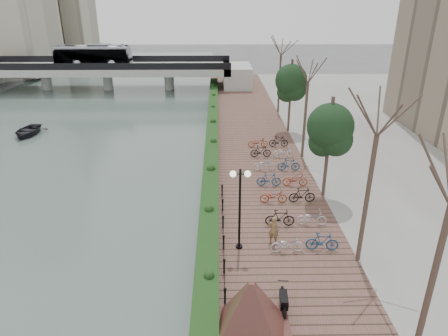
{
  "coord_description": "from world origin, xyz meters",
  "views": [
    {
      "loc": [
        1.15,
        -14.27,
        12.29
      ],
      "look_at": [
        1.53,
        10.09,
        2.0
      ],
      "focal_mm": 32.0,
      "sensor_mm": 36.0,
      "label": 1
    }
  ],
  "objects_px": {
    "pedestrian": "(274,230)",
    "boat": "(27,131)",
    "lamppost": "(240,192)",
    "motorcycle": "(283,299)",
    "granite_monument": "(251,312)"
  },
  "relations": [
    {
      "from": "granite_monument",
      "to": "boat",
      "type": "relative_size",
      "value": 1.21
    },
    {
      "from": "pedestrian",
      "to": "granite_monument",
      "type": "bearing_deg",
      "value": 97.76
    },
    {
      "from": "motorcycle",
      "to": "boat",
      "type": "xyz_separation_m",
      "value": [
        -21.37,
        24.73,
        -0.51
      ]
    },
    {
      "from": "lamppost",
      "to": "granite_monument",
      "type": "bearing_deg",
      "value": -89.08
    },
    {
      "from": "lamppost",
      "to": "pedestrian",
      "type": "xyz_separation_m",
      "value": [
        1.8,
        0.37,
        -2.42
      ]
    },
    {
      "from": "pedestrian",
      "to": "boat",
      "type": "relative_size",
      "value": 0.38
    },
    {
      "from": "granite_monument",
      "to": "motorcycle",
      "type": "xyz_separation_m",
      "value": [
        1.5,
        1.66,
        -0.87
      ]
    },
    {
      "from": "granite_monument",
      "to": "boat",
      "type": "xyz_separation_m",
      "value": [
        -19.86,
        26.39,
        -1.38
      ]
    },
    {
      "from": "motorcycle",
      "to": "pedestrian",
      "type": "relative_size",
      "value": 0.93
    },
    {
      "from": "lamppost",
      "to": "pedestrian",
      "type": "relative_size",
      "value": 2.79
    },
    {
      "from": "granite_monument",
      "to": "pedestrian",
      "type": "bearing_deg",
      "value": 75.19
    },
    {
      "from": "pedestrian",
      "to": "boat",
      "type": "distance_m",
      "value": 29.39
    },
    {
      "from": "granite_monument",
      "to": "pedestrian",
      "type": "height_order",
      "value": "granite_monument"
    },
    {
      "from": "lamppost",
      "to": "motorcycle",
      "type": "xyz_separation_m",
      "value": [
        1.6,
        -4.41,
        -2.75
      ]
    },
    {
      "from": "lamppost",
      "to": "boat",
      "type": "bearing_deg",
      "value": 134.21
    }
  ]
}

